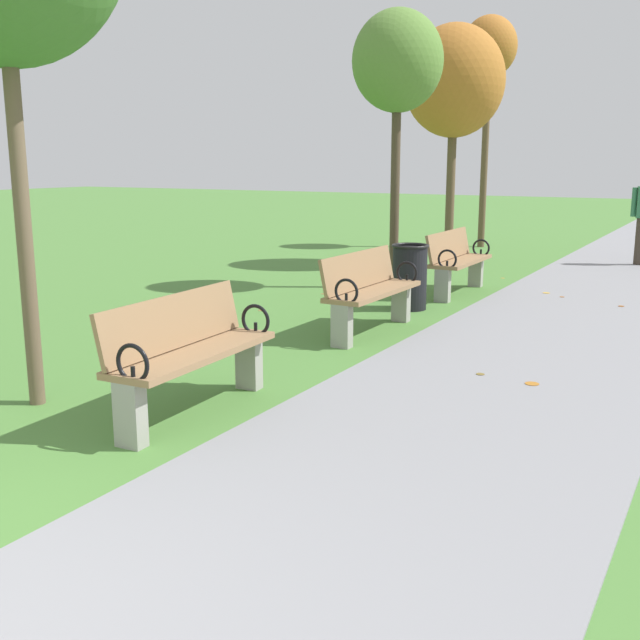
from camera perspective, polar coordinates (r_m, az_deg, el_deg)
The scene contains 8 objects.
park_bench_2 at distance 5.71m, azimuth -9.88°, elevation -2.35°, with size 0.54×1.62×0.90m.
park_bench_3 at distance 8.31m, azimuth 3.79°, elevation 2.29°, with size 0.49×1.61×0.90m.
park_bench_4 at distance 10.98m, azimuth 10.37°, elevation 4.49°, with size 0.48×1.60×0.90m.
tree_3 at distance 11.39m, azimuth 5.90°, elevation 18.78°, with size 1.31×1.31×4.00m.
tree_4 at distance 14.01m, azimuth 10.15°, elevation 17.34°, with size 1.77×1.77×4.22m.
tree_5 at distance 17.27m, azimuth 12.72°, elevation 19.23°, with size 1.16×1.16×4.89m.
trash_bin at distance 9.73m, azimuth 6.82°, elevation 3.29°, with size 0.48×0.48×0.84m.
scattered_leaves at distance 8.83m, azimuth 7.06°, elevation -0.32°, with size 4.46×12.59×0.02m.
Camera 1 is at (3.01, -1.10, 1.88)m, focal length 42.19 mm.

